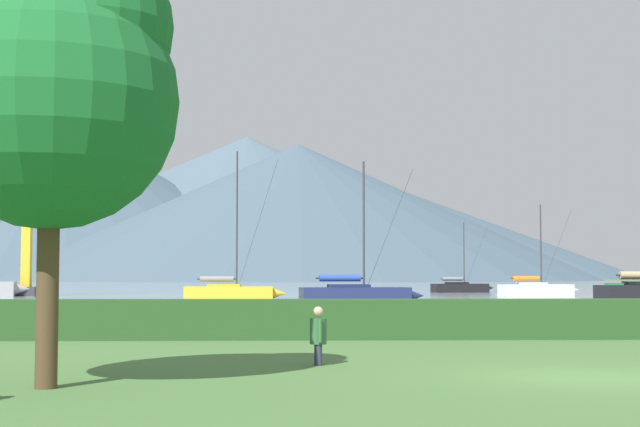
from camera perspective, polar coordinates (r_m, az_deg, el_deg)
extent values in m
plane|color=#477038|center=(19.27, 15.44, -9.22)|extent=(1000.00, 1000.00, 0.00)
cube|color=#8C9EA3|center=(155.43, 0.27, -4.25)|extent=(320.00, 246.00, 0.00)
cube|color=#284C23|center=(29.89, 9.13, -6.09)|extent=(80.00, 1.20, 1.19)
cube|color=black|center=(103.58, 8.15, -4.32)|extent=(6.08, 3.11, 0.91)
cone|color=black|center=(104.84, 9.84, -4.30)|extent=(1.13, 0.96, 0.77)
cube|color=black|center=(103.45, 7.98, -4.14)|extent=(2.39, 1.79, 0.58)
cylinder|color=#333338|center=(103.77, 8.39, -2.40)|extent=(0.12, 0.12, 6.85)
cylinder|color=#333338|center=(103.28, 7.73, -3.80)|extent=(2.58, 0.62, 0.10)
cylinder|color=gray|center=(103.28, 7.73, -3.80)|extent=(2.25, 0.80, 0.36)
cylinder|color=#333338|center=(104.28, 9.09, -2.50)|extent=(2.71, 0.57, 6.52)
cube|color=white|center=(88.93, 12.46, -4.38)|extent=(6.62, 3.18, 1.00)
cone|color=white|center=(90.44, 14.58, -4.34)|extent=(1.21, 1.01, 0.85)
cube|color=silver|center=(88.78, 12.24, -4.15)|extent=(2.58, 1.89, 0.64)
cylinder|color=#333338|center=(89.17, 12.75, -1.91)|extent=(0.13, 0.13, 7.58)
cylinder|color=#333338|center=(88.57, 11.93, -3.72)|extent=(2.84, 0.57, 0.11)
cylinder|color=orange|center=(88.57, 11.93, -3.72)|extent=(2.46, 0.79, 0.40)
cylinder|color=#333338|center=(89.78, 13.63, -2.03)|extent=(2.98, 0.52, 7.21)
cube|color=#236B38|center=(102.10, 18.14, -4.16)|extent=(6.89, 3.61, 1.03)
cube|color=#206032|center=(101.89, 17.96, -3.96)|extent=(2.72, 2.06, 0.66)
cylinder|color=#333338|center=(101.60, 17.70, -3.57)|extent=(2.90, 0.75, 0.11)
cylinder|color=red|center=(101.60, 17.70, -3.57)|extent=(2.54, 0.94, 0.41)
cube|color=gold|center=(72.33, -5.33, -4.66)|extent=(6.46, 2.26, 1.01)
cone|color=gold|center=(72.22, -2.40, -4.67)|extent=(1.11, 0.87, 0.86)
cube|color=gold|center=(72.34, -5.62, -4.36)|extent=(2.41, 1.56, 0.64)
cylinder|color=#333338|center=(72.39, -4.87, -0.48)|extent=(0.13, 0.13, 10.47)
cylinder|color=#333338|center=(72.37, -6.03, -3.82)|extent=(2.90, 0.13, 0.11)
cylinder|color=gray|center=(72.37, -6.03, -3.82)|extent=(2.47, 0.42, 0.41)
cylinder|color=#333338|center=(72.32, -3.66, -0.69)|extent=(3.07, 0.05, 9.95)
cube|color=navy|center=(62.36, 2.04, -4.82)|extent=(7.12, 3.15, 1.08)
cone|color=navy|center=(63.19, 5.57, -4.79)|extent=(1.28, 1.05, 0.92)
cube|color=#1B2449|center=(62.28, 1.68, -4.46)|extent=(2.73, 1.94, 0.69)
cylinder|color=#333338|center=(62.52, 2.56, -0.85)|extent=(0.14, 0.14, 8.56)
cylinder|color=#333338|center=(62.17, 1.17, -3.78)|extent=(3.09, 0.48, 0.12)
cylinder|color=#2847A3|center=(62.17, 1.17, -3.78)|extent=(2.67, 0.74, 0.43)
cylinder|color=#333338|center=(62.84, 4.02, -1.05)|extent=(3.26, 0.41, 8.14)
cone|color=#9E9EA3|center=(88.95, -16.97, -4.23)|extent=(1.52, 1.27, 1.07)
cylinder|color=#2D3347|center=(20.97, -0.07, -8.25)|extent=(0.14, 0.14, 0.45)
cylinder|color=#2D3347|center=(21.15, -0.15, -8.21)|extent=(0.14, 0.14, 0.45)
cylinder|color=#33663D|center=(21.03, -0.11, -6.87)|extent=(0.36, 0.36, 0.55)
cylinder|color=#33663D|center=(20.79, 0.00, -6.84)|extent=(0.09, 0.09, 0.49)
cylinder|color=#33663D|center=(21.26, -0.21, -6.76)|extent=(0.09, 0.09, 0.49)
sphere|color=tan|center=(21.01, -0.11, -5.74)|extent=(0.22, 0.22, 0.22)
cylinder|color=#4C3823|center=(17.41, -15.60, -4.28)|extent=(0.38, 0.38, 3.37)
sphere|color=#1A622C|center=(17.66, -15.42, 6.29)|extent=(4.45, 4.45, 4.45)
sphere|color=#1A622C|center=(17.80, -13.23, 10.58)|extent=(2.89, 2.89, 2.89)
cube|color=#333338|center=(89.98, -16.77, -4.37)|extent=(2.00, 2.00, 0.80)
cube|color=gold|center=(90.22, -16.68, 0.96)|extent=(0.80, 0.80, 15.98)
cube|color=gold|center=(90.91, -14.38, 7.97)|extent=(7.29, 0.36, 6.52)
cone|color=#4C6070|center=(422.98, -4.27, 0.36)|extent=(273.90, 273.90, 61.25)
cone|color=#425666|center=(388.74, -14.23, 0.66)|extent=(206.50, 206.50, 59.23)
cone|color=#425666|center=(406.12, 1.64, -0.66)|extent=(235.55, 235.55, 44.57)
cone|color=#425666|center=(314.24, -1.27, 0.10)|extent=(189.16, 189.16, 43.76)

